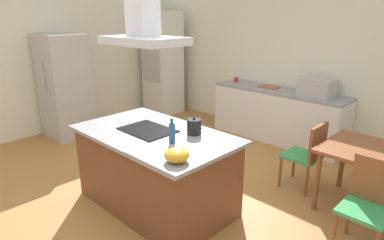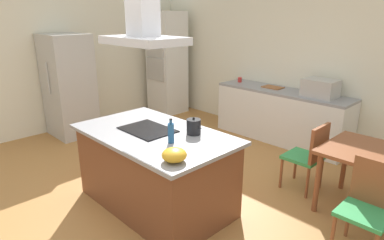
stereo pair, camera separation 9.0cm
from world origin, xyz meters
TOP-DOWN VIEW (x-y plane):
  - ground at (0.00, 1.50)m, footprint 16.00×16.00m
  - wall_back at (0.00, 3.25)m, footprint 7.20×0.10m
  - wall_left at (-3.45, 1.00)m, footprint 0.10×8.80m
  - kitchen_island at (0.00, 0.00)m, footprint 1.84×1.10m
  - cooktop at (-0.11, 0.00)m, footprint 0.60×0.44m
  - tea_kettle at (0.34, 0.28)m, footprint 0.21×0.16m
  - olive_oil_bottle at (0.36, -0.06)m, footprint 0.06×0.06m
  - mixing_bowl at (0.72, -0.34)m, footprint 0.23×0.23m
  - back_counter at (-0.12, 2.88)m, footprint 2.35×0.62m
  - countertop_microwave at (0.53, 2.88)m, footprint 0.50×0.38m
  - coffee_mug_red at (-1.08, 2.92)m, footprint 0.08×0.08m
  - cutting_board at (-0.35, 2.93)m, footprint 0.34×0.24m
  - wall_oven_stack at (-2.90, 2.65)m, footprint 0.70×0.66m
  - refrigerator at (-2.98, 0.40)m, footprint 0.80×0.73m
  - chair_at_left_end at (1.08, 1.57)m, footprint 0.42×0.42m
  - chair_facing_island at (2.00, 0.91)m, footprint 0.42×0.42m
  - range_hood at (-0.11, 0.00)m, footprint 0.90×0.55m

SIDE VIEW (x-z plane):
  - ground at x=0.00m, z-range 0.00..0.00m
  - back_counter at x=-0.12m, z-range 0.00..0.90m
  - kitchen_island at x=0.00m, z-range 0.00..0.90m
  - chair_at_left_end at x=1.08m, z-range 0.06..0.95m
  - chair_facing_island at x=2.00m, z-range 0.06..0.95m
  - cooktop at x=-0.11m, z-range 0.90..0.91m
  - cutting_board at x=-0.35m, z-range 0.90..0.92m
  - refrigerator at x=-2.98m, z-range 0.00..1.82m
  - coffee_mug_red at x=-1.08m, z-range 0.90..0.99m
  - mixing_bowl at x=0.72m, z-range 0.90..1.02m
  - tea_kettle at x=0.34m, z-range 0.89..1.08m
  - olive_oil_bottle at x=0.36m, z-range 0.88..1.14m
  - countertop_microwave at x=0.53m, z-range 0.90..1.18m
  - wall_oven_stack at x=-2.90m, z-range 0.00..2.20m
  - wall_back at x=0.00m, z-range 0.00..2.70m
  - wall_left at x=-3.45m, z-range 0.00..2.70m
  - range_hood at x=-0.11m, z-range 1.71..2.49m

